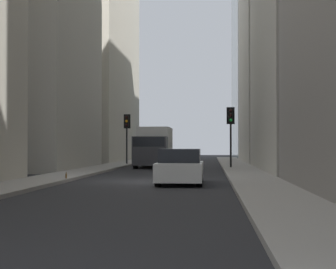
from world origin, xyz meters
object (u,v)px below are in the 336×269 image
(delivery_truck, at_px, (154,147))
(traffic_light_midblock, at_px, (231,123))
(sedan_white, at_px, (180,168))
(discarded_bottle, at_px, (66,176))
(traffic_light_far_junction, at_px, (127,127))

(delivery_truck, height_order, traffic_light_midblock, traffic_light_midblock)
(delivery_truck, bearing_deg, sedan_white, -170.83)
(discarded_bottle, bearing_deg, traffic_light_midblock, -29.96)
(traffic_light_far_junction, relative_size, discarded_bottle, 14.21)
(delivery_truck, distance_m, sedan_white, 17.59)
(sedan_white, bearing_deg, discarded_bottle, 75.59)
(delivery_truck, xyz_separation_m, traffic_light_midblock, (-3.10, -5.32, 1.55))
(discarded_bottle, bearing_deg, traffic_light_far_junction, 0.85)
(sedan_white, distance_m, discarded_bottle, 5.14)
(sedan_white, relative_size, traffic_light_far_junction, 1.12)
(sedan_white, height_order, discarded_bottle, sedan_white)
(delivery_truck, distance_m, discarded_bottle, 16.27)
(traffic_light_midblock, xyz_separation_m, discarded_bottle, (-12.98, 7.48, -2.76))
(traffic_light_far_junction, bearing_deg, sedan_white, -165.92)
(delivery_truck, distance_m, traffic_light_midblock, 6.35)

